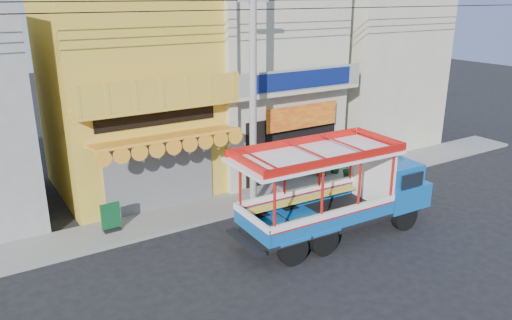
# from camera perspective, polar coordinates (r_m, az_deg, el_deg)

# --- Properties ---
(ground) EXTENTS (90.00, 90.00, 0.00)m
(ground) POSITION_cam_1_polar(r_m,az_deg,el_deg) (17.31, 8.37, -8.53)
(ground) COLOR black
(ground) RESTS_ON ground
(sidewalk) EXTENTS (30.00, 2.00, 0.12)m
(sidewalk) POSITION_cam_1_polar(r_m,az_deg,el_deg) (20.19, 1.05, -4.09)
(sidewalk) COLOR slate
(sidewalk) RESTS_ON ground
(shophouse_left) EXTENTS (6.00, 7.50, 8.24)m
(shophouse_left) POSITION_cam_1_polar(r_m,az_deg,el_deg) (20.86, -14.35, 7.69)
(shophouse_left) COLOR gold
(shophouse_left) RESTS_ON ground
(shophouse_right) EXTENTS (6.00, 6.75, 8.24)m
(shophouse_right) POSITION_cam_1_polar(r_m,az_deg,el_deg) (23.36, -0.10, 9.35)
(shophouse_right) COLOR #B3AA93
(shophouse_right) RESTS_ON ground
(party_pilaster) EXTENTS (0.35, 0.30, 8.00)m
(party_pilaster) POSITION_cam_1_polar(r_m,az_deg,el_deg) (19.24, -2.79, 7.04)
(party_pilaster) COLOR #B3AA93
(party_pilaster) RESTS_ON ground
(filler_building_right) EXTENTS (6.00, 6.00, 7.60)m
(filler_building_right) POSITION_cam_1_polar(r_m,az_deg,el_deg) (27.74, 12.41, 9.73)
(filler_building_right) COLOR #B3AA93
(filler_building_right) RESTS_ON ground
(utility_pole) EXTENTS (28.00, 0.26, 9.00)m
(utility_pole) POSITION_cam_1_polar(r_m,az_deg,el_deg) (17.82, 0.06, 9.52)
(utility_pole) COLOR gray
(utility_pole) RESTS_ON ground
(songthaew_truck) EXTENTS (7.09, 2.55, 3.28)m
(songthaew_truck) POSITION_cam_1_polar(r_m,az_deg,el_deg) (17.06, 10.39, -3.24)
(songthaew_truck) COLOR black
(songthaew_truck) RESTS_ON ground
(green_sign) EXTENTS (0.66, 0.31, 1.01)m
(green_sign) POSITION_cam_1_polar(r_m,az_deg,el_deg) (17.70, -16.24, -6.54)
(green_sign) COLOR black
(green_sign) RESTS_ON sidewalk
(potted_plant_a) EXTENTS (1.09, 1.01, 1.00)m
(potted_plant_a) POSITION_cam_1_polar(r_m,az_deg,el_deg) (22.27, 7.55, -0.52)
(potted_plant_a) COLOR #164F18
(potted_plant_a) RESTS_ON sidewalk
(potted_plant_b) EXTENTS (0.55, 0.59, 0.87)m
(potted_plant_b) POSITION_cam_1_polar(r_m,az_deg,el_deg) (22.11, 10.26, -1.00)
(potted_plant_b) COLOR #164F18
(potted_plant_b) RESTS_ON sidewalk
(potted_plant_c) EXTENTS (0.55, 0.55, 0.85)m
(potted_plant_c) POSITION_cam_1_polar(r_m,az_deg,el_deg) (22.72, 9.03, -0.42)
(potted_plant_c) COLOR #164F18
(potted_plant_c) RESTS_ON sidewalk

